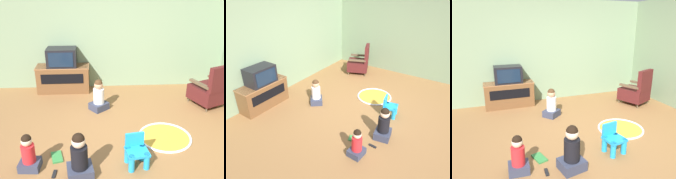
{
  "view_description": "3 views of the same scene",
  "coord_description": "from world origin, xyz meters",
  "views": [
    {
      "loc": [
        -0.35,
        -3.41,
        2.46
      ],
      "look_at": [
        -0.13,
        0.36,
        0.79
      ],
      "focal_mm": 42.0,
      "sensor_mm": 36.0,
      "label": 1
    },
    {
      "loc": [
        -3.86,
        -1.81,
        2.83
      ],
      "look_at": [
        -0.56,
        0.42,
        0.71
      ],
      "focal_mm": 35.0,
      "sensor_mm": 36.0,
      "label": 2
    },
    {
      "loc": [
        -1.59,
        -3.07,
        1.91
      ],
      "look_at": [
        -0.29,
        0.53,
        0.79
      ],
      "focal_mm": 35.0,
      "sensor_mm": 36.0,
      "label": 3
    }
  ],
  "objects": [
    {
      "name": "ground_plane",
      "position": [
        0.0,
        0.0,
        0.0
      ],
      "size": [
        30.0,
        30.0,
        0.0
      ],
      "primitive_type": "plane",
      "color": "olive"
    },
    {
      "name": "wall_back",
      "position": [
        -0.14,
        2.45,
        1.28
      ],
      "size": [
        5.72,
        0.12,
        2.57
      ],
      "color": "gray",
      "rests_on": "ground_plane"
    },
    {
      "name": "tv_cabinet",
      "position": [
        -1.12,
        2.16,
        0.31
      ],
      "size": [
        1.17,
        0.44,
        0.6
      ],
      "color": "brown",
      "rests_on": "ground_plane"
    },
    {
      "name": "television",
      "position": [
        -1.12,
        2.15,
        0.8
      ],
      "size": [
        0.64,
        0.42,
        0.4
      ],
      "color": "black",
      "rests_on": "tv_cabinet"
    },
    {
      "name": "black_armchair",
      "position": [
        1.89,
        1.25,
        0.34
      ],
      "size": [
        0.76,
        0.79,
        0.9
      ],
      "rotation": [
        0.0,
        0.0,
        3.54
      ],
      "color": "brown",
      "rests_on": "ground_plane"
    },
    {
      "name": "yellow_kid_chair",
      "position": [
        0.16,
        -0.47,
        0.19
      ],
      "size": [
        0.35,
        0.33,
        0.45
      ],
      "rotation": [
        0.0,
        0.0,
        0.17
      ],
      "color": "#1E99DB",
      "rests_on": "ground_plane"
    },
    {
      "name": "play_mat",
      "position": [
        0.73,
        0.16,
        0.01
      ],
      "size": [
        0.87,
        0.87,
        0.04
      ],
      "color": "gold",
      "rests_on": "ground_plane"
    },
    {
      "name": "child_watching_left",
      "position": [
        -0.34,
        1.21,
        0.27
      ],
      "size": [
        0.43,
        0.42,
        0.63
      ],
      "rotation": [
        0.0,
        0.0,
        0.69
      ],
      "color": "#33384C",
      "rests_on": "ground_plane"
    },
    {
      "name": "child_watching_center",
      "position": [
        -1.31,
        -0.47,
        0.24
      ],
      "size": [
        0.29,
        0.26,
        0.55
      ],
      "rotation": [
        0.0,
        0.0,
        -0.07
      ],
      "color": "#33384C",
      "rests_on": "ground_plane"
    },
    {
      "name": "child_watching_right",
      "position": [
        -0.61,
        -0.66,
        0.28
      ],
      "size": [
        0.38,
        0.35,
        0.66
      ],
      "rotation": [
        0.0,
        0.0,
        0.18
      ],
      "color": "#33384C",
      "rests_on": "ground_plane"
    },
    {
      "name": "book",
      "position": [
        -0.97,
        -0.27,
        0.01
      ],
      "size": [
        0.21,
        0.29,
        0.02
      ],
      "rotation": [
        0.0,
        0.0,
        1.84
      ],
      "color": "#337F3D",
      "rests_on": "ground_plane"
    },
    {
      "name": "remote_control",
      "position": [
        -0.96,
        -0.62,
        0.01
      ],
      "size": [
        0.05,
        0.15,
        0.02
      ],
      "rotation": [
        0.0,
        0.0,
        1.5
      ],
      "color": "black",
      "rests_on": "ground_plane"
    }
  ]
}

